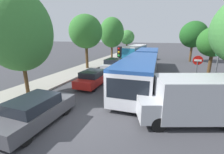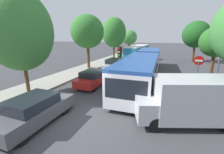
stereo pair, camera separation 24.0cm
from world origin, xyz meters
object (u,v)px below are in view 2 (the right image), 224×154
object	(u,v)px
tree_left_distant	(129,38)
tree_left_near	(20,33)
direction_sign_post	(219,60)
tree_right_mid	(215,43)
queued_car_graphite	(34,110)
queued_car_red	(93,78)
tree_left_mid	(87,33)
white_van	(191,99)
city_bus_rear	(138,50)
tree_right_far	(196,35)
tree_left_far	(114,33)
traffic_light	(120,57)
queued_car_silver	(115,65)
no_entry_sign	(198,68)
articulated_bus	(145,64)

from	to	relation	value
tree_left_distant	tree_left_near	bearing A→B (deg)	-89.88
direction_sign_post	tree_right_mid	distance (m)	5.88
queued_car_graphite	queued_car_red	xyz separation A→B (m)	(-0.10, 6.32, -0.04)
tree_left_mid	tree_right_mid	xyz separation A→B (m)	(14.28, 0.94, -1.08)
tree_left_mid	white_van	bearing A→B (deg)	-40.84
queued_car_graphite	city_bus_rear	bearing A→B (deg)	0.43
tree_right_far	tree_left_far	bearing A→B (deg)	-170.48
tree_left_far	tree_right_far	world-z (taller)	tree_left_far
tree_left_far	direction_sign_post	bearing A→B (deg)	-46.66
white_van	direction_sign_post	bearing A→B (deg)	-133.69
traffic_light	tree_right_mid	xyz separation A→B (m)	(8.17, 6.33, 1.08)
queued_car_red	queued_car_silver	bearing A→B (deg)	2.28
queued_car_graphite	white_van	size ratio (longest dim) A/B	0.77
queued_car_graphite	tree_left_distant	distance (m)	32.50
tree_left_mid	tree_right_mid	bearing A→B (deg)	3.78
queued_car_red	no_entry_sign	bearing A→B (deg)	-80.05
articulated_bus	no_entry_sign	distance (m)	5.27
queued_car_graphite	tree_left_distant	world-z (taller)	tree_left_distant
queued_car_silver	tree_left_far	size ratio (longest dim) A/B	0.58
white_van	tree_left_mid	bearing A→B (deg)	-60.71
queued_car_red	articulated_bus	bearing A→B (deg)	-40.99
direction_sign_post	tree_left_near	distance (m)	13.93
traffic_light	tree_left_mid	world-z (taller)	tree_left_mid
tree_right_far	queued_car_silver	bearing A→B (deg)	-132.30
direction_sign_post	queued_car_graphite	bearing A→B (deg)	40.21
articulated_bus	tree_right_far	distance (m)	14.83
tree_left_mid	tree_left_far	distance (m)	9.05
queued_car_graphite	no_entry_sign	bearing A→B (deg)	-46.04
tree_left_far	traffic_light	bearing A→B (deg)	-68.14
tree_left_near	tree_right_far	size ratio (longest dim) A/B	1.09
city_bus_rear	tree_left_mid	distance (m)	14.62
white_van	tree_left_far	size ratio (longest dim) A/B	0.71
queued_car_silver	traffic_light	bearing A→B (deg)	-156.38
direction_sign_post	tree_left_distant	world-z (taller)	tree_left_distant
city_bus_rear	white_van	xyz separation A→B (m)	(7.31, -23.38, -0.14)
tree_left_near	tree_right_mid	distance (m)	17.49
tree_left_far	tree_left_distant	size ratio (longest dim) A/B	1.32
articulated_bus	queued_car_graphite	size ratio (longest dim) A/B	4.16
tree_left_far	queued_car_graphite	bearing A→B (deg)	-80.22
queued_car_red	tree_left_distant	distance (m)	26.25
articulated_bus	queued_car_silver	size ratio (longest dim) A/B	3.95
articulated_bus	tree_right_far	world-z (taller)	tree_right_far
queued_car_red	white_van	bearing A→B (deg)	-115.60
articulated_bus	tree_left_near	world-z (taller)	tree_left_near
queued_car_red	tree_left_near	bearing A→B (deg)	136.35
city_bus_rear	queued_car_red	xyz separation A→B (m)	(0.06, -19.90, -0.70)
white_van	tree_left_near	size ratio (longest dim) A/B	0.74
queued_car_red	tree_right_far	size ratio (longest dim) A/B	0.59
tree_left_near	tree_left_far	bearing A→B (deg)	90.52
queued_car_silver	white_van	bearing A→B (deg)	-142.58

